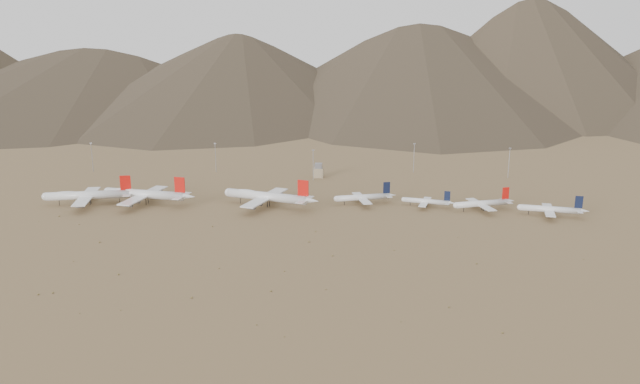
# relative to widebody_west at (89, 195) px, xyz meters

# --- Properties ---
(ground) EXTENTS (3000.00, 3000.00, 0.00)m
(ground) POSITION_rel_widebody_west_xyz_m (123.78, -20.18, -7.00)
(ground) COLOR #95784D
(ground) RESTS_ON ground
(mountain_ridge) EXTENTS (4400.00, 1000.00, 300.00)m
(mountain_ridge) POSITION_rel_widebody_west_xyz_m (123.78, 879.82, 143.00)
(mountain_ridge) COLOR brown
(mountain_ridge) RESTS_ON ground
(widebody_west) EXTENTS (67.16, 52.84, 20.29)m
(widebody_west) POSITION_rel_widebody_west_xyz_m (0.00, 0.00, 0.00)
(widebody_west) COLOR silver
(widebody_west) RESTS_ON ground
(widebody_centre) EXTENTS (70.91, 55.24, 21.18)m
(widebody_centre) POSITION_rel_widebody_west_xyz_m (39.55, 5.22, 0.31)
(widebody_centre) COLOR silver
(widebody_centre) RESTS_ON ground
(widebody_east) EXTENTS (70.36, 55.76, 21.52)m
(widebody_east) POSITION_rel_widebody_west_xyz_m (126.72, 6.54, 0.42)
(widebody_east) COLOR silver
(widebody_east) RESTS_ON ground
(narrowbody_a) EXTENTS (44.59, 33.12, 15.19)m
(narrowbody_a) POSITION_rel_widebody_west_xyz_m (194.19, 19.98, -2.07)
(narrowbody_a) COLOR silver
(narrowbody_a) RESTS_ON ground
(narrowbody_b) EXTENTS (37.25, 27.39, 12.49)m
(narrowbody_b) POSITION_rel_widebody_west_xyz_m (238.27, 16.02, -2.94)
(narrowbody_b) COLOR silver
(narrowbody_b) RESTS_ON ground
(narrowbody_c) EXTENTS (44.27, 33.06, 15.24)m
(narrowbody_c) POSITION_rel_widebody_west_xyz_m (275.84, 11.17, -2.05)
(narrowbody_c) COLOR silver
(narrowbody_c) RESTS_ON ground
(narrowbody_d) EXTENTS (45.33, 33.03, 15.05)m
(narrowbody_d) POSITION_rel_widebody_west_xyz_m (318.67, 0.61, -2.11)
(narrowbody_d) COLOR silver
(narrowbody_d) RESTS_ON ground
(control_tower) EXTENTS (8.00, 8.00, 12.00)m
(control_tower) POSITION_rel_widebody_west_xyz_m (153.78, 99.82, -1.68)
(control_tower) COLOR tan
(control_tower) RESTS_ON ground
(mast_far_west) EXTENTS (2.00, 0.60, 25.70)m
(mast_far_west) POSITION_rel_widebody_west_xyz_m (-44.42, 102.75, 7.21)
(mast_far_west) COLOR gray
(mast_far_west) RESTS_ON ground
(mast_west) EXTENTS (2.00, 0.60, 25.70)m
(mast_west) POSITION_rel_widebody_west_xyz_m (62.90, 111.61, 7.21)
(mast_west) COLOR gray
(mast_west) RESTS_ON ground
(mast_centre) EXTENTS (2.00, 0.60, 25.70)m
(mast_centre) POSITION_rel_widebody_west_xyz_m (150.57, 88.58, 7.21)
(mast_centre) COLOR gray
(mast_centre) RESTS_ON ground
(mast_east) EXTENTS (2.00, 0.60, 25.70)m
(mast_east) POSITION_rel_widebody_west_xyz_m (234.38, 126.57, 7.21)
(mast_east) COLOR gray
(mast_east) RESTS_ON ground
(mast_far_east) EXTENTS (2.00, 0.60, 25.70)m
(mast_far_east) POSITION_rel_widebody_west_xyz_m (312.19, 112.55, 7.21)
(mast_far_east) COLOR gray
(mast_far_east) RESTS_ON ground
(desert_scrub) EXTENTS (427.37, 154.23, 0.89)m
(desert_scrub) POSITION_rel_widebody_west_xyz_m (105.32, -100.39, -6.67)
(desert_scrub) COLOR olive
(desert_scrub) RESTS_ON ground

